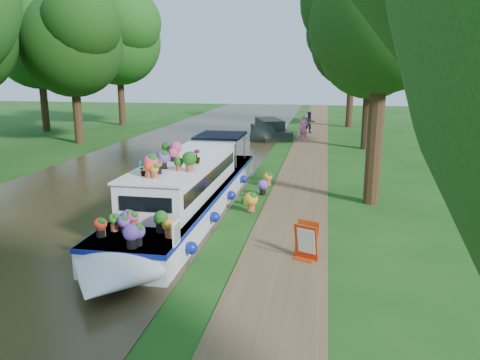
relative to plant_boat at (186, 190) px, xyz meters
name	(u,v)px	position (x,y,z in m)	size (l,w,h in m)	color
ground	(253,223)	(2.25, -0.42, -0.85)	(100.00, 100.00, 0.00)	#144010
canal_water	(74,213)	(-3.75, -0.42, -0.84)	(10.00, 100.00, 0.02)	black
towpath	(291,225)	(3.45, -0.42, -0.84)	(2.20, 100.00, 0.03)	brown
plant_boat	(186,190)	(0.00, 0.00, 0.00)	(2.29, 13.52, 2.30)	white
tree_near_overhang	(383,8)	(6.04, 2.64, 5.75)	(5.52, 5.28, 8.99)	black
tree_near_mid	(371,37)	(6.73, 14.66, 5.58)	(6.90, 6.60, 9.40)	black
tree_near_far	(353,38)	(6.23, 25.67, 6.20)	(7.59, 7.26, 10.30)	black
tree_far_c	(72,38)	(-11.27, 13.66, 5.67)	(7.13, 6.82, 9.59)	black
tree_far_d	(118,35)	(-12.77, 23.67, 6.54)	(8.05, 7.70, 10.85)	black
tree_far_h	(38,35)	(-16.77, 18.67, 6.28)	(7.82, 7.48, 10.49)	black
second_boat	(270,130)	(0.50, 18.56, -0.35)	(3.60, 6.83, 1.25)	black
sandwich_board	(306,243)	(4.00, -3.02, -0.40)	(0.64, 0.67, 0.94)	#BC310D
pedestrian_pink	(304,128)	(2.96, 16.78, 0.02)	(0.61, 0.40, 1.68)	#D7588E
pedestrian_dark	(310,122)	(3.21, 20.80, -0.03)	(0.77, 0.60, 1.59)	black
verge_plant	(245,197)	(1.65, 1.66, -0.62)	(0.41, 0.36, 0.46)	#1E6521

